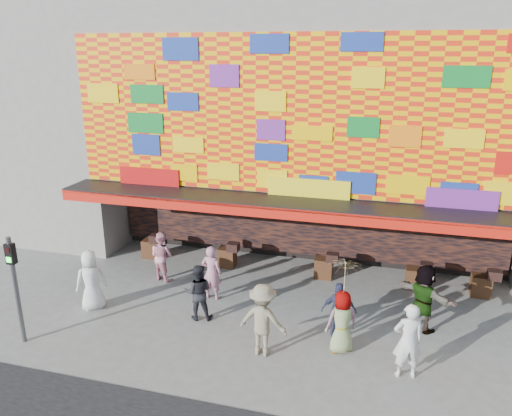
# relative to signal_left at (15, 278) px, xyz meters

# --- Properties ---
(ground) EXTENTS (90.00, 90.00, 0.00)m
(ground) POSITION_rel_signal_left_xyz_m (6.20, 1.50, -1.86)
(ground) COLOR slate
(ground) RESTS_ON ground
(shop_building) EXTENTS (15.20, 9.40, 10.00)m
(shop_building) POSITION_rel_signal_left_xyz_m (6.20, 9.68, 3.37)
(shop_building) COLOR gray
(shop_building) RESTS_ON ground
(neighbor_left) EXTENTS (11.00, 8.00, 12.00)m
(neighbor_left) POSITION_rel_signal_left_xyz_m (-6.80, 9.50, 4.14)
(neighbor_left) COLOR gray
(neighbor_left) RESTS_ON ground
(signal_left) EXTENTS (0.22, 0.20, 3.00)m
(signal_left) POSITION_rel_signal_left_xyz_m (0.00, 0.00, 0.00)
(signal_left) COLOR #59595B
(signal_left) RESTS_ON ground
(ped_a) EXTENTS (1.07, 1.05, 1.86)m
(ped_a) POSITION_rel_signal_left_xyz_m (0.79, 2.09, -0.93)
(ped_a) COLOR silver
(ped_a) RESTS_ON ground
(ped_b) EXTENTS (0.65, 0.44, 1.76)m
(ped_b) POSITION_rel_signal_left_xyz_m (4.03, 3.65, -0.98)
(ped_b) COLOR #B8778D
(ped_b) RESTS_ON ground
(ped_c) EXTENTS (0.95, 0.82, 1.68)m
(ped_c) POSITION_rel_signal_left_xyz_m (4.09, 2.40, -1.02)
(ped_c) COLOR black
(ped_c) RESTS_ON ground
(ped_d) EXTENTS (1.31, 0.82, 1.94)m
(ped_d) POSITION_rel_signal_left_xyz_m (6.33, 1.19, -0.89)
(ped_d) COLOR gray
(ped_d) RESTS_ON ground
(ped_e) EXTENTS (0.99, 0.51, 1.61)m
(ped_e) POSITION_rel_signal_left_xyz_m (8.11, 2.48, -1.06)
(ped_e) COLOR #303655
(ped_e) RESTS_ON ground
(ped_f) EXTENTS (1.80, 1.51, 1.94)m
(ped_f) POSITION_rel_signal_left_xyz_m (10.31, 3.51, -0.89)
(ped_f) COLOR gray
(ped_f) RESTS_ON ground
(ped_g) EXTENTS (0.98, 0.85, 1.69)m
(ped_g) POSITION_rel_signal_left_xyz_m (8.26, 1.84, -1.01)
(ped_g) COLOR gray
(ped_g) RESTS_ON ground
(ped_h) EXTENTS (0.79, 0.61, 1.93)m
(ped_h) POSITION_rel_signal_left_xyz_m (9.87, 1.19, -0.90)
(ped_h) COLOR silver
(ped_h) RESTS_ON ground
(ped_i) EXTENTS (1.00, 0.89, 1.71)m
(ped_i) POSITION_rel_signal_left_xyz_m (1.93, 4.51, -1.01)
(ped_i) COLOR pink
(ped_i) RESTS_ON ground
(parasol) EXTENTS (1.15, 1.17, 1.79)m
(parasol) POSITION_rel_signal_left_xyz_m (8.26, 1.84, 0.26)
(parasol) COLOR beige
(parasol) RESTS_ON ground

